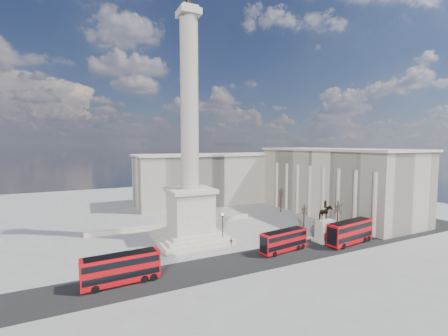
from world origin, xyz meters
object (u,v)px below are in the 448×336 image
red_bus_a (122,268)px  nelsons_column (190,178)px  victorian_lamp (223,226)px  red_bus_b (284,240)px  red_bus_c (350,232)px  equestrian_statue (325,227)px  pedestrian_standing (330,227)px  pedestrian_crossing (231,242)px  pedestrian_walking (287,233)px

red_bus_a → nelsons_column: bearing=40.5°
victorian_lamp → red_bus_b: bearing=-43.2°
nelsons_column → red_bus_c: 33.85m
nelsons_column → red_bus_b: 22.08m
red_bus_a → victorian_lamp: 21.82m
red_bus_b → equestrian_statue: bearing=-2.4°
red_bus_a → pedestrian_standing: red_bus_a is taller
red_bus_a → red_bus_b: 28.67m
red_bus_b → pedestrian_crossing: (-7.44, 6.89, -1.30)m
nelsons_column → red_bus_a: nelsons_column is taller
nelsons_column → red_bus_c: size_ratio=4.28×
red_bus_a → pedestrian_standing: (46.34, 6.64, -1.32)m
red_bus_c → pedestrian_walking: 12.62m
red_bus_a → red_bus_c: 43.25m
equestrian_statue → pedestrian_standing: size_ratio=4.45×
pedestrian_standing → pedestrian_walking: bearing=-25.9°
equestrian_statue → victorian_lamp: bearing=160.1°
red_bus_a → equestrian_statue: (39.62, 1.58, 0.70)m
red_bus_a → red_bus_b: size_ratio=1.08×
red_bus_c → equestrian_statue: size_ratio=1.37×
equestrian_statue → red_bus_b: bearing=-174.5°
nelsons_column → red_bus_a: size_ratio=4.61×
equestrian_statue → pedestrian_walking: equestrian_statue is taller
red_bus_c → equestrian_statue: 4.88m
red_bus_a → pedestrian_crossing: 22.53m
red_bus_a → pedestrian_crossing: bearing=16.6°
red_bus_c → pedestrian_standing: red_bus_c is taller
red_bus_a → pedestrian_standing: 46.83m
red_bus_b → victorian_lamp: 12.04m
nelsons_column → pedestrian_walking: bearing=-19.7°
pedestrian_crossing → victorian_lamp: bearing=17.5°
red_bus_a → equestrian_statue: bearing=-0.4°
pedestrian_standing → equestrian_statue: bearing=15.0°
pedestrian_standing → red_bus_a: bearing=-13.7°
red_bus_b → pedestrian_crossing: bearing=129.4°
equestrian_statue → pedestrian_crossing: 19.43m
pedestrian_standing → pedestrian_crossing: size_ratio=1.21×
red_bus_a → red_bus_c: (43.22, -1.66, 0.15)m
pedestrian_walking → nelsons_column: bearing=130.4°
red_bus_a → pedestrian_walking: size_ratio=7.13×
red_bus_c → victorian_lamp: size_ratio=1.83×
nelsons_column → pedestrian_walking: size_ratio=32.90×
victorian_lamp → red_bus_a: bearing=-156.5°
red_bus_c → pedestrian_walking: red_bus_c is taller
pedestrian_walking → pedestrian_standing: (11.69, -0.83, 0.20)m
pedestrian_walking → pedestrian_standing: pedestrian_standing is taller
nelsons_column → pedestrian_standing: 34.14m
red_bus_b → equestrian_statue: size_ratio=1.18×
nelsons_column → equestrian_statue: nelsons_column is taller
victorian_lamp → equestrian_statue: size_ratio=0.75×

